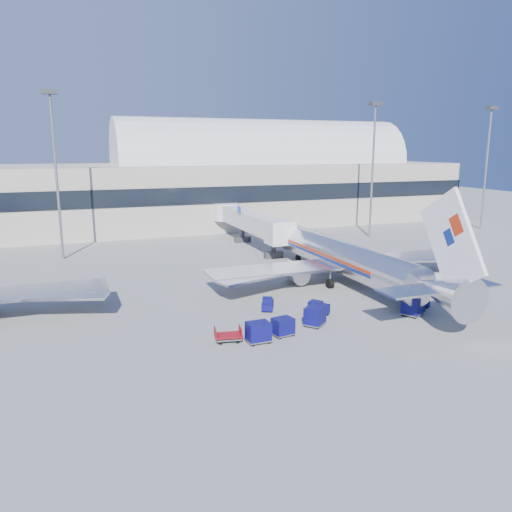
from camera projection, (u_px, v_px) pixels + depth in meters
name	position (u px, v px, depth m)	size (l,w,h in m)	color
ground	(281.00, 305.00, 49.13)	(260.00, 260.00, 0.00)	gray
terminal	(96.00, 189.00, 93.88)	(170.00, 28.15, 21.00)	#B2AA9E
airliner_main	(347.00, 259.00, 56.12)	(32.00, 37.26, 12.07)	silver
jetbridge_near	(247.00, 220.00, 79.08)	(4.40, 27.50, 6.25)	silver
mast_west	(54.00, 151.00, 66.41)	(2.00, 1.20, 22.60)	slate
mast_east	(373.00, 150.00, 83.87)	(2.00, 1.20, 22.60)	slate
mast_far_east	(488.00, 150.00, 92.61)	(2.00, 1.20, 22.60)	slate
barrier_near	(418.00, 279.00, 57.15)	(3.00, 0.55, 0.90)	#9E9E96
barrier_mid	(441.00, 276.00, 58.30)	(3.00, 0.55, 0.90)	#9E9E96
barrier_far	(463.00, 274.00, 59.45)	(3.00, 0.55, 0.90)	#9E9E96
tug_lead	(317.00, 309.00, 45.27)	(2.81, 2.53, 1.66)	#0A0A4C
tug_right	(415.00, 300.00, 48.34)	(2.62, 2.05, 1.53)	#0A0A4C
tug_left	(268.00, 304.00, 47.35)	(1.86, 2.33, 1.36)	#0A0A4C
cart_train_a	(315.00, 316.00, 43.14)	(2.42, 2.36, 1.70)	#0A0A4C
cart_train_b	(283.00, 326.00, 40.81)	(1.93, 1.60, 1.51)	#0A0A4C
cart_train_c	(258.00, 332.00, 39.39)	(1.93, 1.49, 1.66)	#0A0A4C
cart_solo_near	(413.00, 305.00, 45.81)	(2.56, 2.35, 1.82)	#0A0A4C
cart_solo_far	(469.00, 298.00, 48.59)	(1.90, 1.60, 1.47)	#0A0A4C
cart_open_red	(228.00, 337.00, 39.70)	(2.34, 1.83, 0.57)	slate
ramp_worker	(456.00, 305.00, 46.30)	(0.63, 0.41, 1.72)	#CDFB1A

